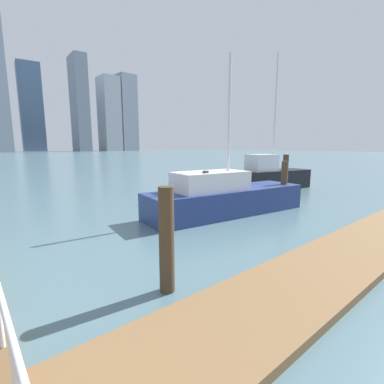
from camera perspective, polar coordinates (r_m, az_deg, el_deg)
The scene contains 12 objects.
ground_plane at distance 11.91m, azimuth -22.55°, elevation -5.47°, with size 300.00×300.00×0.00m, color slate.
floating_dock at distance 8.43m, azimuth 29.27°, elevation -11.46°, with size 15.36×2.00×0.18m, color olive.
dock_piling_0 at distance 5.57m, azimuth -5.29°, elevation -9.95°, with size 0.31×0.31×2.17m, color #473826.
dock_piling_2 at distance 10.88m, azimuth 2.81°, elevation -0.77°, with size 0.24×0.24×1.98m, color brown.
dock_piling_3 at distance 14.00m, azimuth 18.50°, elevation 1.56°, with size 0.29×0.29×2.22m, color #473826.
dock_piling_4 at distance 16.51m, azimuth 18.74°, elevation 3.11°, with size 0.31×0.31×2.45m, color #473826.
moored_boat_1 at distance 19.61m, azimuth 15.92°, elevation 3.18°, with size 5.97×2.76×8.81m.
moored_boat_2 at distance 11.97m, azimuth 6.70°, elevation -1.06°, with size 7.64×2.88×6.62m.
skyline_tower_4 at distance 177.30m, azimuth -30.38°, elevation 14.80°, with size 10.95×10.57×45.97m, color slate.
skyline_tower_5 at distance 161.95m, azimuth -22.29°, elevation 16.46°, with size 6.37×13.95×48.51m, color slate.
skyline_tower_6 at distance 168.30m, azimuth -16.77°, elevation 15.13°, with size 9.53×11.98×40.70m, color #8C939E.
skyline_tower_7 at distance 174.99m, azimuth -13.68°, elevation 15.50°, with size 10.13×12.58×43.51m, color slate.
Camera 1 is at (-3.30, 8.94, 2.94)m, focal length 25.72 mm.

